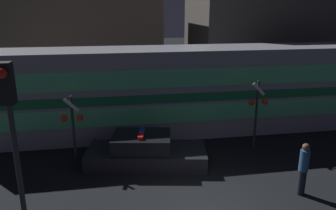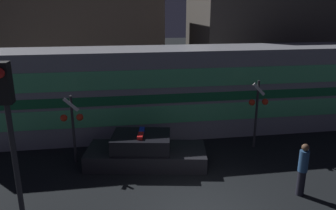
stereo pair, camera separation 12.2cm
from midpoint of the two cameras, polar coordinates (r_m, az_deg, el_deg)
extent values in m
cube|color=gray|center=(16.15, 2.78, 2.63)|extent=(20.11, 2.85, 4.13)
cube|color=#19723F|center=(14.80, 3.96, 1.31)|extent=(19.70, 0.03, 0.41)
cube|color=#59D88C|center=(15.01, 3.91, -1.43)|extent=(19.10, 0.02, 0.83)
cube|color=#59D88C|center=(14.59, 4.03, 4.76)|extent=(19.10, 0.02, 0.83)
cube|color=black|center=(13.13, -3.99, -8.87)|extent=(4.90, 2.66, 0.64)
cube|color=black|center=(12.90, -4.87, -6.38)|extent=(2.48, 2.01, 0.59)
cube|color=red|center=(12.51, -5.03, -5.38)|extent=(0.30, 0.59, 0.12)
cube|color=blue|center=(13.02, -4.80, -4.46)|extent=(0.30, 0.59, 0.12)
cylinder|color=black|center=(11.90, 21.95, -12.38)|extent=(0.26, 0.26, 0.86)
cylinder|color=navy|center=(11.55, 22.37, -8.93)|extent=(0.30, 0.30, 0.72)
sphere|color=brown|center=(11.37, 22.63, -6.76)|extent=(0.23, 0.23, 0.23)
cylinder|color=#2D2D33|center=(14.71, 14.86, -1.59)|extent=(0.10, 0.10, 3.01)
sphere|color=red|center=(14.30, 14.16, 0.48)|extent=(0.27, 0.27, 0.27)
sphere|color=red|center=(14.55, 16.30, 0.58)|extent=(0.27, 0.27, 0.27)
cube|color=white|center=(14.34, 15.30, 2.68)|extent=(0.58, 0.03, 0.58)
cylinder|color=#2D2D33|center=(13.32, -16.37, -4.23)|extent=(0.10, 0.10, 2.75)
sphere|color=red|center=(13.05, -17.92, -2.21)|extent=(0.27, 0.27, 0.27)
sphere|color=red|center=(12.98, -15.33, -2.10)|extent=(0.27, 0.27, 0.27)
cube|color=white|center=(12.93, -16.78, 0.01)|extent=(0.58, 0.03, 0.58)
cylinder|color=#2D2D33|center=(8.54, -24.64, -12.73)|extent=(0.12, 0.12, 3.97)
cube|color=black|center=(7.71, -26.80, 3.38)|extent=(0.30, 0.30, 0.90)
sphere|color=red|center=(7.48, -27.46, 4.91)|extent=(0.23, 0.23, 0.23)
cube|color=brown|center=(24.63, -14.16, 11.41)|extent=(10.33, 5.68, 7.90)
cube|color=#47423D|center=(25.34, 17.55, 11.99)|extent=(11.49, 6.65, 8.53)
camera|label=1|loc=(0.06, -90.24, -0.07)|focal=35.00mm
camera|label=2|loc=(0.06, 89.76, 0.07)|focal=35.00mm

